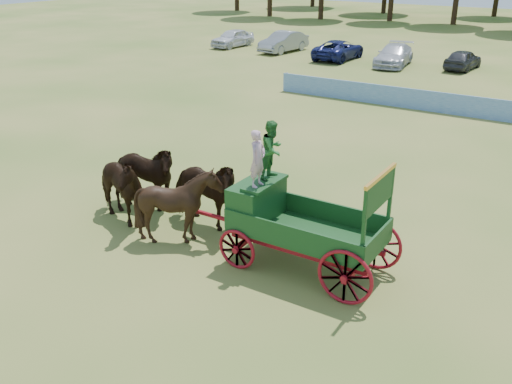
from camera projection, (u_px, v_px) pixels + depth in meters
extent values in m
plane|color=#9D8746|center=(426.00, 322.00, 12.65)|extent=(160.00, 160.00, 0.00)
imported|color=black|center=(116.00, 188.00, 16.96)|extent=(2.82, 1.81, 2.20)
imported|color=black|center=(142.00, 176.00, 17.81)|extent=(2.75, 1.56, 2.20)
imported|color=black|center=(179.00, 205.00, 15.77)|extent=(2.31, 2.13, 2.20)
imported|color=black|center=(203.00, 192.00, 16.63)|extent=(2.62, 1.23, 2.20)
cube|color=maroon|center=(257.00, 233.00, 15.31)|extent=(0.12, 2.00, 0.12)
cube|color=maroon|center=(361.00, 264.00, 13.83)|extent=(0.12, 2.00, 0.12)
cube|color=maroon|center=(296.00, 252.00, 14.09)|extent=(3.80, 0.10, 0.12)
cube|color=maroon|center=(316.00, 235.00, 14.95)|extent=(3.80, 0.10, 0.12)
cube|color=maroon|center=(229.00, 220.00, 15.70)|extent=(2.80, 0.09, 0.09)
cube|color=#16431D|center=(307.00, 234.00, 14.41)|extent=(3.80, 1.80, 0.10)
cube|color=#16431D|center=(290.00, 237.00, 13.61)|extent=(3.80, 0.06, 0.55)
cube|color=#16431D|center=(323.00, 211.00, 14.98)|extent=(3.80, 0.06, 0.55)
cube|color=#16431D|center=(378.00, 242.00, 13.37)|extent=(0.06, 1.80, 0.55)
cube|color=#16431D|center=(257.00, 201.00, 14.94)|extent=(0.85, 1.70, 1.05)
cube|color=#16431D|center=(265.00, 183.00, 14.59)|extent=(0.55, 1.50, 0.08)
cube|color=#16431D|center=(245.00, 205.00, 15.20)|extent=(0.10, 1.60, 0.65)
cube|color=#16431D|center=(250.00, 216.00, 15.23)|extent=(0.55, 1.60, 0.06)
cube|color=#16431D|center=(364.00, 229.00, 12.53)|extent=(0.08, 0.08, 1.80)
cube|color=#16431D|center=(389.00, 204.00, 13.77)|extent=(0.08, 0.08, 1.80)
cube|color=#16431D|center=(379.00, 192.00, 12.92)|extent=(0.07, 1.75, 0.75)
cube|color=gold|center=(381.00, 176.00, 12.76)|extent=(0.08, 1.80, 0.09)
cube|color=gold|center=(378.00, 192.00, 12.94)|extent=(0.02, 1.30, 0.12)
torus|color=maroon|center=(237.00, 249.00, 14.59)|extent=(1.09, 0.09, 1.09)
torus|color=maroon|center=(275.00, 222.00, 16.07)|extent=(1.09, 0.09, 1.09)
torus|color=maroon|center=(345.00, 277.00, 13.05)|extent=(1.39, 0.09, 1.39)
torus|color=maroon|center=(376.00, 244.00, 14.53)|extent=(1.39, 0.09, 1.39)
imported|color=#D09FB0|center=(258.00, 159.00, 14.02)|extent=(0.35, 0.53, 1.45)
imported|color=#296D2B|center=(272.00, 149.00, 14.55)|extent=(0.58, 0.74, 1.52)
imported|color=silver|center=(233.00, 38.00, 48.62)|extent=(2.10, 4.51, 1.49)
imported|color=gray|center=(283.00, 42.00, 46.19)|extent=(2.26, 5.04, 1.61)
imported|color=navy|center=(339.00, 50.00, 43.02)|extent=(2.43, 5.20, 1.44)
imported|color=silver|center=(394.00, 55.00, 40.61)|extent=(2.74, 5.35, 1.49)
imported|color=#333338|center=(463.00, 59.00, 39.36)|extent=(1.95, 4.15, 1.37)
cylinder|color=#382314|center=(321.00, 1.00, 67.99)|extent=(0.60, 0.60, 4.21)
cylinder|color=#382314|center=(456.00, 1.00, 62.90)|extent=(0.60, 0.60, 5.08)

